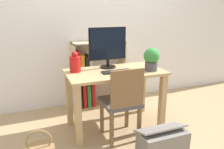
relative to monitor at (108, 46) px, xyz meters
name	(u,v)px	position (x,y,z in m)	size (l,w,h in m)	color
ground_plane	(115,126)	(0.02, -0.18, -1.00)	(10.00, 10.00, 0.00)	tan
wall_back	(93,18)	(0.02, 0.71, 0.30)	(8.00, 0.05, 2.60)	white
desk	(115,83)	(0.02, -0.18, -0.43)	(1.14, 0.62, 0.73)	tan
monitor	(108,46)	(0.00, 0.00, 0.00)	(0.47, 0.19, 0.49)	black
keyboard	(117,71)	(0.02, -0.24, -0.27)	(0.35, 0.12, 0.02)	black
vase	(75,63)	(-0.42, -0.06, -0.17)	(0.13, 0.13, 0.24)	red
potted_plant	(151,59)	(0.43, -0.32, -0.13)	(0.19, 0.19, 0.27)	#4C4C51
chair	(122,101)	(-0.01, -0.49, -0.53)	(0.40, 0.40, 0.85)	#4C4C51
bookshelf	(90,79)	(-0.09, 0.53, -0.57)	(0.77, 0.28, 0.98)	#D8BC8C
storage_box	(162,141)	(0.27, -0.87, -0.87)	(0.49, 0.30, 0.31)	gray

